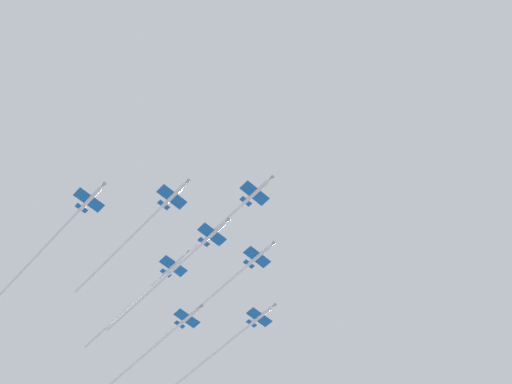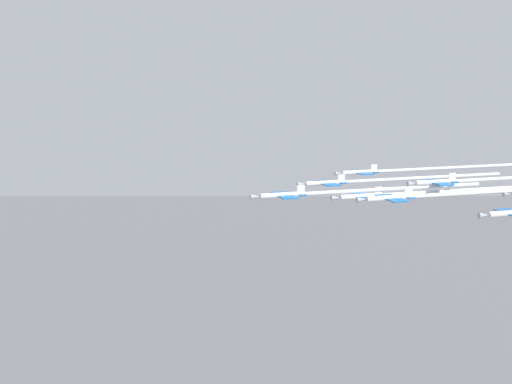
% 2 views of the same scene
% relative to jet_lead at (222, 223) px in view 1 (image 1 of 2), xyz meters
% --- Properties ---
extents(jet_lead, '(28.36, 46.83, 2.50)m').
position_rel_jet_lead_xyz_m(jet_lead, '(0.00, 0.00, 0.00)').
color(jet_lead, white).
extents(jet_port_inner, '(29.67, 49.06, 2.50)m').
position_rel_jet_lead_xyz_m(jet_port_inner, '(5.23, 23.30, 1.39)').
color(jet_port_inner, white).
extents(jet_starboard_inner, '(28.50, 47.07, 2.50)m').
position_rel_jet_lead_xyz_m(jet_starboard_inner, '(-22.40, 5.90, -0.81)').
color(jet_starboard_inner, white).
extents(jet_port_outer, '(30.54, 50.54, 2.50)m').
position_rel_jet_lead_xyz_m(jet_port_outer, '(-10.04, 17.08, -1.24)').
color(jet_port_outer, white).
extents(jet_starboard_outer, '(34.33, 56.97, 2.50)m').
position_rel_jet_lead_xyz_m(jet_starboard_outer, '(8.97, 49.13, 0.56)').
color(jet_starboard_outer, white).
extents(jet_center_rear, '(31.61, 52.35, 2.50)m').
position_rel_jet_lead_xyz_m(jet_center_rear, '(-46.09, 13.99, -1.36)').
color(jet_center_rear, white).
extents(jet_port_trail, '(28.08, 46.35, 2.50)m').
position_rel_jet_lead_xyz_m(jet_port_trail, '(-18.08, 30.74, 0.98)').
color(jet_port_trail, white).
extents(jet_starboard_trail, '(28.67, 47.36, 2.50)m').
position_rel_jet_lead_xyz_m(jet_starboard_trail, '(-10.89, 50.70, 0.80)').
color(jet_starboard_trail, white).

